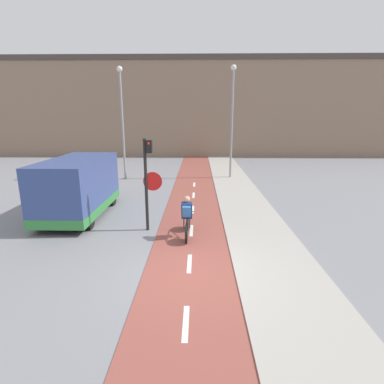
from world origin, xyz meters
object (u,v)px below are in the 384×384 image
Objects in this scene: cyclist_near at (187,218)px; van at (79,188)px; traffic_light_pole at (148,175)px; street_lamp_far at (122,112)px; street_lamp_sidewalk at (232,111)px.

cyclist_near is 5.07m from van.
street_lamp_far is at bearing 108.56° from traffic_light_pole.
van is (-3.16, 1.60, -0.87)m from traffic_light_pole.
traffic_light_pole is at bearing -71.44° from street_lamp_far.
street_lamp_sidewalk is (6.99, 0.51, 0.07)m from street_lamp_far.
van is at bearing 153.13° from traffic_light_pole.
street_lamp_far is 1.49× the size of van.
van is at bearing -90.66° from street_lamp_far.
street_lamp_sidewalk is at bearing 4.19° from street_lamp_far.
cyclist_near is at bearing -26.08° from van.
street_lamp_sidewalk is 11.19m from van.
van is at bearing -131.28° from street_lamp_sidewalk.
street_lamp_sidewalk is at bearing 76.12° from cyclist_near.
street_lamp_sidewalk reaches higher than traffic_light_pole.
street_lamp_far reaches higher than cyclist_near.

